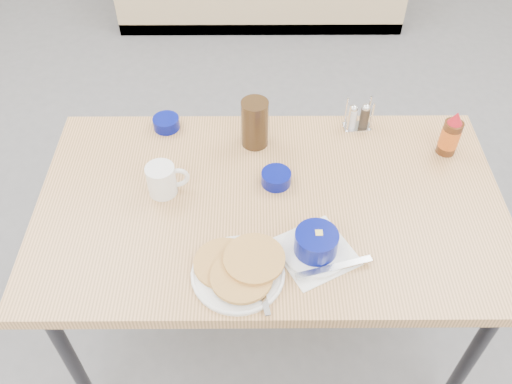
{
  "coord_description": "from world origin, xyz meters",
  "views": [
    {
      "loc": [
        -0.05,
        -0.83,
        1.97
      ],
      "look_at": [
        -0.04,
        0.23,
        0.82
      ],
      "focal_mm": 38.0,
      "sensor_mm": 36.0,
      "label": 1
    }
  ],
  "objects_px": {
    "amber_tumbler": "(255,123)",
    "creamer_bowl": "(166,123)",
    "grits_setting": "(316,245)",
    "coffee_mug": "(163,179)",
    "condiment_caddy": "(358,118)",
    "pancake_plate": "(239,270)",
    "butter_bowl": "(276,178)",
    "dining_table": "(270,215)",
    "syrup_bottle": "(450,135)"
  },
  "relations": [
    {
      "from": "creamer_bowl",
      "to": "syrup_bottle",
      "type": "xyz_separation_m",
      "value": [
        0.92,
        -0.12,
        0.05
      ]
    },
    {
      "from": "dining_table",
      "to": "condiment_caddy",
      "type": "xyz_separation_m",
      "value": [
        0.3,
        0.34,
        0.1
      ]
    },
    {
      "from": "coffee_mug",
      "to": "butter_bowl",
      "type": "bearing_deg",
      "value": 5.74
    },
    {
      "from": "dining_table",
      "to": "pancake_plate",
      "type": "xyz_separation_m",
      "value": [
        -0.09,
        -0.26,
        0.08
      ]
    },
    {
      "from": "butter_bowl",
      "to": "condiment_caddy",
      "type": "height_order",
      "value": "condiment_caddy"
    },
    {
      "from": "creamer_bowl",
      "to": "butter_bowl",
      "type": "height_order",
      "value": "butter_bowl"
    },
    {
      "from": "amber_tumbler",
      "to": "creamer_bowl",
      "type": "bearing_deg",
      "value": 165.37
    },
    {
      "from": "dining_table",
      "to": "syrup_bottle",
      "type": "bearing_deg",
      "value": 20.54
    },
    {
      "from": "dining_table",
      "to": "creamer_bowl",
      "type": "bearing_deg",
      "value": 135.6
    },
    {
      "from": "dining_table",
      "to": "butter_bowl",
      "type": "distance_m",
      "value": 0.11
    },
    {
      "from": "pancake_plate",
      "to": "creamer_bowl",
      "type": "xyz_separation_m",
      "value": [
        -0.26,
        0.6,
        0.0
      ]
    },
    {
      "from": "grits_setting",
      "to": "amber_tumbler",
      "type": "bearing_deg",
      "value": 109.89
    },
    {
      "from": "coffee_mug",
      "to": "condiment_caddy",
      "type": "distance_m",
      "value": 0.69
    },
    {
      "from": "grits_setting",
      "to": "creamer_bowl",
      "type": "relative_size",
      "value": 3.16
    },
    {
      "from": "grits_setting",
      "to": "amber_tumbler",
      "type": "xyz_separation_m",
      "value": [
        -0.16,
        0.45,
        0.05
      ]
    },
    {
      "from": "dining_table",
      "to": "pancake_plate",
      "type": "distance_m",
      "value": 0.29
    },
    {
      "from": "creamer_bowl",
      "to": "amber_tumbler",
      "type": "xyz_separation_m",
      "value": [
        0.3,
        -0.08,
        0.06
      ]
    },
    {
      "from": "pancake_plate",
      "to": "syrup_bottle",
      "type": "bearing_deg",
      "value": 35.56
    },
    {
      "from": "pancake_plate",
      "to": "coffee_mug",
      "type": "distance_m",
      "value": 0.38
    },
    {
      "from": "pancake_plate",
      "to": "condiment_caddy",
      "type": "bearing_deg",
      "value": 56.79
    },
    {
      "from": "coffee_mug",
      "to": "syrup_bottle",
      "type": "height_order",
      "value": "syrup_bottle"
    },
    {
      "from": "amber_tumbler",
      "to": "dining_table",
      "type": "bearing_deg",
      "value": -79.88
    },
    {
      "from": "dining_table",
      "to": "grits_setting",
      "type": "distance_m",
      "value": 0.25
    },
    {
      "from": "dining_table",
      "to": "pancake_plate",
      "type": "bearing_deg",
      "value": -109.14
    },
    {
      "from": "dining_table",
      "to": "amber_tumbler",
      "type": "bearing_deg",
      "value": 100.12
    },
    {
      "from": "pancake_plate",
      "to": "syrup_bottle",
      "type": "distance_m",
      "value": 0.82
    },
    {
      "from": "dining_table",
      "to": "syrup_bottle",
      "type": "relative_size",
      "value": 8.68
    },
    {
      "from": "coffee_mug",
      "to": "amber_tumbler",
      "type": "xyz_separation_m",
      "value": [
        0.27,
        0.22,
        0.03
      ]
    },
    {
      "from": "syrup_bottle",
      "to": "condiment_caddy",
      "type": "bearing_deg",
      "value": 155.39
    },
    {
      "from": "dining_table",
      "to": "coffee_mug",
      "type": "bearing_deg",
      "value": 172.46
    },
    {
      "from": "dining_table",
      "to": "butter_bowl",
      "type": "xyz_separation_m",
      "value": [
        0.02,
        0.08,
        0.08
      ]
    },
    {
      "from": "syrup_bottle",
      "to": "butter_bowl",
      "type": "bearing_deg",
      "value": -166.02
    },
    {
      "from": "dining_table",
      "to": "grits_setting",
      "type": "relative_size",
      "value": 4.97
    },
    {
      "from": "dining_table",
      "to": "syrup_bottle",
      "type": "distance_m",
      "value": 0.63
    },
    {
      "from": "condiment_caddy",
      "to": "syrup_bottle",
      "type": "height_order",
      "value": "syrup_bottle"
    },
    {
      "from": "pancake_plate",
      "to": "butter_bowl",
      "type": "bearing_deg",
      "value": 72.21
    },
    {
      "from": "coffee_mug",
      "to": "syrup_bottle",
      "type": "relative_size",
      "value": 0.79
    },
    {
      "from": "coffee_mug",
      "to": "grits_setting",
      "type": "height_order",
      "value": "coffee_mug"
    },
    {
      "from": "butter_bowl",
      "to": "amber_tumbler",
      "type": "relative_size",
      "value": 0.55
    },
    {
      "from": "amber_tumbler",
      "to": "condiment_caddy",
      "type": "bearing_deg",
      "value": 12.66
    },
    {
      "from": "pancake_plate",
      "to": "grits_setting",
      "type": "xyz_separation_m",
      "value": [
        0.21,
        0.07,
        0.02
      ]
    },
    {
      "from": "coffee_mug",
      "to": "syrup_bottle",
      "type": "xyz_separation_m",
      "value": [
        0.9,
        0.17,
        0.02
      ]
    },
    {
      "from": "pancake_plate",
      "to": "coffee_mug",
      "type": "relative_size",
      "value": 1.99
    },
    {
      "from": "pancake_plate",
      "to": "amber_tumbler",
      "type": "height_order",
      "value": "amber_tumbler"
    },
    {
      "from": "coffee_mug",
      "to": "condiment_caddy",
      "type": "height_order",
      "value": "condiment_caddy"
    },
    {
      "from": "amber_tumbler",
      "to": "butter_bowl",
      "type": "bearing_deg",
      "value": -70.78
    },
    {
      "from": "creamer_bowl",
      "to": "butter_bowl",
      "type": "relative_size",
      "value": 0.97
    },
    {
      "from": "syrup_bottle",
      "to": "pancake_plate",
      "type": "bearing_deg",
      "value": -144.44
    },
    {
      "from": "coffee_mug",
      "to": "condiment_caddy",
      "type": "relative_size",
      "value": 1.16
    },
    {
      "from": "pancake_plate",
      "to": "butter_bowl",
      "type": "distance_m",
      "value": 0.35
    }
  ]
}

